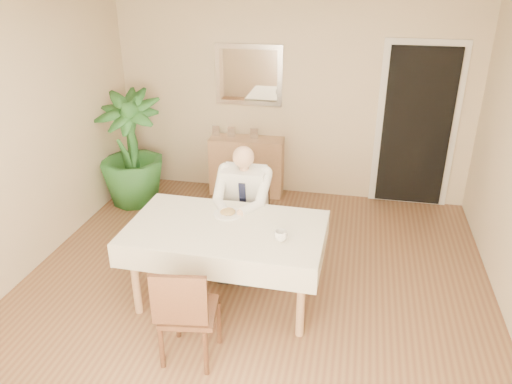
% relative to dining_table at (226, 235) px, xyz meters
% --- Properties ---
extents(room, '(5.00, 5.02, 2.60)m').
position_rel_dining_table_xyz_m(room, '(0.20, -0.02, 0.63)').
color(room, brown).
rests_on(room, ground).
extents(doorway, '(0.96, 0.07, 2.10)m').
position_rel_dining_table_xyz_m(doorway, '(1.75, 2.45, 0.33)').
color(doorway, silver).
rests_on(doorway, ground).
extents(mirror, '(0.86, 0.04, 0.76)m').
position_rel_dining_table_xyz_m(mirror, '(-0.34, 2.45, 0.88)').
color(mirror, silver).
rests_on(mirror, room).
extents(dining_table, '(1.73, 1.04, 0.75)m').
position_rel_dining_table_xyz_m(dining_table, '(0.00, 0.00, 0.00)').
color(dining_table, tan).
rests_on(dining_table, ground).
extents(chair_far, '(0.46, 0.46, 0.88)m').
position_rel_dining_table_xyz_m(chair_far, '(-0.00, 0.88, -0.17)').
color(chair_far, '#432615').
rests_on(chair_far, ground).
extents(chair_near, '(0.47, 0.47, 0.87)m').
position_rel_dining_table_xyz_m(chair_near, '(-0.09, -0.85, -0.18)').
color(chair_near, '#432615').
rests_on(chair_near, ground).
extents(seated_man, '(0.48, 0.72, 1.24)m').
position_rel_dining_table_xyz_m(seated_man, '(0.00, 0.59, 0.02)').
color(seated_man, white).
rests_on(seated_man, ground).
extents(plate, '(0.26, 0.26, 0.02)m').
position_rel_dining_table_xyz_m(plate, '(-0.04, 0.22, 0.09)').
color(plate, white).
rests_on(plate, dining_table).
extents(food, '(0.14, 0.14, 0.06)m').
position_rel_dining_table_xyz_m(food, '(-0.04, 0.22, 0.11)').
color(food, olive).
rests_on(food, dining_table).
extents(knife, '(0.01, 0.13, 0.01)m').
position_rel_dining_table_xyz_m(knife, '(0.00, 0.16, 0.11)').
color(knife, silver).
rests_on(knife, dining_table).
extents(fork, '(0.01, 0.13, 0.01)m').
position_rel_dining_table_xyz_m(fork, '(-0.08, 0.16, 0.11)').
color(fork, silver).
rests_on(fork, dining_table).
extents(coffee_mug, '(0.14, 0.14, 0.09)m').
position_rel_dining_table_xyz_m(coffee_mug, '(0.51, -0.14, 0.13)').
color(coffee_mug, white).
rests_on(coffee_mug, dining_table).
extents(sideboard, '(0.97, 0.37, 0.77)m').
position_rel_dining_table_xyz_m(sideboard, '(-0.34, 2.30, -0.29)').
color(sideboard, tan).
rests_on(sideboard, ground).
extents(photo_frame_left, '(0.10, 0.02, 0.14)m').
position_rel_dining_table_xyz_m(photo_frame_left, '(-0.76, 2.33, 0.17)').
color(photo_frame_left, silver).
rests_on(photo_frame_left, sideboard).
extents(photo_frame_center, '(0.10, 0.02, 0.14)m').
position_rel_dining_table_xyz_m(photo_frame_center, '(-0.55, 2.33, 0.17)').
color(photo_frame_center, silver).
rests_on(photo_frame_center, sideboard).
extents(photo_frame_right, '(0.10, 0.02, 0.14)m').
position_rel_dining_table_xyz_m(photo_frame_right, '(-0.24, 2.32, 0.17)').
color(photo_frame_right, silver).
rests_on(photo_frame_right, sideboard).
extents(potted_palm, '(0.88, 0.88, 1.44)m').
position_rel_dining_table_xyz_m(potted_palm, '(-1.69, 1.73, 0.05)').
color(potted_palm, '#205320').
rests_on(potted_palm, ground).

